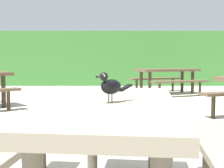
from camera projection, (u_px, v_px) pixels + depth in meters
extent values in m
cube|color=#428438|center=(114.00, 59.00, 12.42)|extent=(28.00, 1.25, 2.10)
cube|color=gray|center=(115.00, 106.00, 1.95)|extent=(0.96, 1.87, 0.07)
cylinder|color=#635B4C|center=(93.00, 136.00, 2.70)|extent=(0.09, 0.09, 0.67)
cylinder|color=#635B4C|center=(154.00, 137.00, 2.64)|extent=(0.09, 0.09, 0.67)
cube|color=gray|center=(10.00, 148.00, 2.05)|extent=(0.47, 1.73, 0.05)
cylinder|color=#635B4C|center=(43.00, 152.00, 2.70)|extent=(0.07, 0.07, 0.39)
cylinder|color=#635B4C|center=(208.00, 157.00, 2.54)|extent=(0.07, 0.07, 0.39)
ellipsoid|color=black|center=(112.00, 87.00, 1.84)|extent=(0.16, 0.15, 0.09)
ellipsoid|color=black|center=(107.00, 86.00, 1.82)|extent=(0.09, 0.09, 0.06)
sphere|color=black|center=(104.00, 76.00, 1.80)|extent=(0.05, 0.05, 0.05)
sphere|color=#EAE08C|center=(105.00, 76.00, 1.78)|extent=(0.01, 0.01, 0.01)
sphere|color=#EAE08C|center=(101.00, 76.00, 1.80)|extent=(0.01, 0.01, 0.01)
cone|color=black|center=(99.00, 77.00, 1.77)|extent=(0.03, 0.03, 0.02)
cube|color=black|center=(126.00, 88.00, 1.93)|extent=(0.10, 0.09, 0.04)
cylinder|color=#47423D|center=(113.00, 98.00, 1.83)|extent=(0.01, 0.01, 0.05)
cylinder|color=#47423D|center=(109.00, 98.00, 1.85)|extent=(0.01, 0.01, 0.05)
cube|color=brown|center=(168.00, 70.00, 8.99)|extent=(1.95, 1.35, 0.07)
cylinder|color=#423324|center=(193.00, 83.00, 9.02)|extent=(0.09, 0.09, 0.67)
cylinder|color=#423324|center=(183.00, 81.00, 9.52)|extent=(0.09, 0.09, 0.67)
cylinder|color=#423324|center=(151.00, 84.00, 8.52)|extent=(0.09, 0.09, 0.67)
cylinder|color=#423324|center=(142.00, 83.00, 9.02)|extent=(0.09, 0.09, 0.67)
cube|color=brown|center=(181.00, 81.00, 8.36)|extent=(1.70, 0.87, 0.05)
cylinder|color=#423324|center=(201.00, 89.00, 8.60)|extent=(0.07, 0.07, 0.39)
cylinder|color=#423324|center=(160.00, 90.00, 8.15)|extent=(0.07, 0.07, 0.39)
cube|color=brown|center=(156.00, 79.00, 9.66)|extent=(1.70, 0.87, 0.05)
cylinder|color=#423324|center=(174.00, 85.00, 9.91)|extent=(0.07, 0.07, 0.39)
cylinder|color=#423324|center=(137.00, 86.00, 9.45)|extent=(0.07, 0.07, 0.39)
cylinder|color=#423324|center=(214.00, 107.00, 5.28)|extent=(0.07, 0.07, 0.39)
cylinder|color=#423324|center=(4.00, 92.00, 6.48)|extent=(0.09, 0.09, 0.67)
cylinder|color=#423324|center=(9.00, 101.00, 6.11)|extent=(0.07, 0.07, 0.39)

